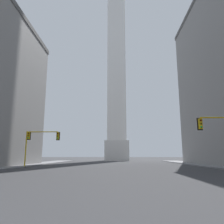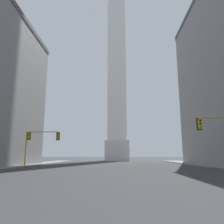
# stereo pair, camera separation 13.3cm
# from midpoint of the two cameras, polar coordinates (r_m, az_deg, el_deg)

# --- Properties ---
(obelisk) EXTENTS (7.85, 7.85, 79.80)m
(obelisk) POSITION_cam_midpoint_polar(r_m,az_deg,el_deg) (82.14, 1.12, 15.18)
(obelisk) COLOR silver
(obelisk) RESTS_ON ground_plane
(traffic_light_mid_left) EXTENTS (5.49, 0.50, 5.59)m
(traffic_light_mid_left) POSITION_cam_midpoint_polar(r_m,az_deg,el_deg) (36.85, -18.91, -6.81)
(traffic_light_mid_left) COLOR yellow
(traffic_light_mid_left) RESTS_ON ground_plane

